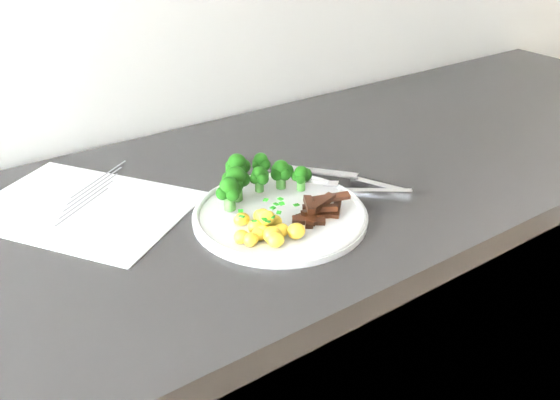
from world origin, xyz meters
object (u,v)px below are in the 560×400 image
object	(u,v)px
potatoes	(265,227)
beef_strips	(317,210)
knife	(364,183)
recipe_paper	(83,207)
broccoli	(253,176)
plate	(280,214)
fork	(360,188)

from	to	relation	value
potatoes	beef_strips	bearing A→B (deg)	-1.53
potatoes	knife	world-z (taller)	potatoes
recipe_paper	beef_strips	world-z (taller)	beef_strips
broccoli	beef_strips	xyz separation A→B (m)	(0.04, -0.10, -0.02)
recipe_paper	beef_strips	bearing A→B (deg)	-40.95
recipe_paper	knife	world-z (taller)	knife
potatoes	knife	xyz separation A→B (m)	(0.21, 0.04, -0.01)
plate	beef_strips	size ratio (longest dim) A/B	2.42
potatoes	beef_strips	size ratio (longest dim) A/B	0.92
plate	broccoli	distance (m)	0.07
potatoes	plate	bearing A→B (deg)	35.09
recipe_paper	knife	distance (m)	0.43
plate	potatoes	world-z (taller)	potatoes
fork	knife	size ratio (longest dim) A/B	0.71
plate	potatoes	bearing A→B (deg)	-144.91
broccoli	knife	world-z (taller)	broccoli
beef_strips	knife	world-z (taller)	beef_strips
beef_strips	knife	size ratio (longest dim) A/B	0.58
recipe_paper	beef_strips	xyz separation A→B (m)	(0.26, -0.23, 0.02)
fork	recipe_paper	bearing A→B (deg)	149.48
recipe_paper	fork	xyz separation A→B (m)	(0.36, -0.21, 0.02)
potatoes	fork	world-z (taller)	potatoes
recipe_paper	plate	distance (m)	0.29
plate	knife	world-z (taller)	knife
beef_strips	fork	size ratio (longest dim) A/B	0.81
plate	broccoli	bearing A→B (deg)	91.96
recipe_paper	potatoes	world-z (taller)	potatoes
fork	knife	world-z (taller)	fork
broccoli	beef_strips	distance (m)	0.11
broccoli	beef_strips	world-z (taller)	broccoli
beef_strips	fork	xyz separation A→B (m)	(0.10, 0.02, -0.00)
plate	fork	xyz separation A→B (m)	(0.13, -0.02, 0.01)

